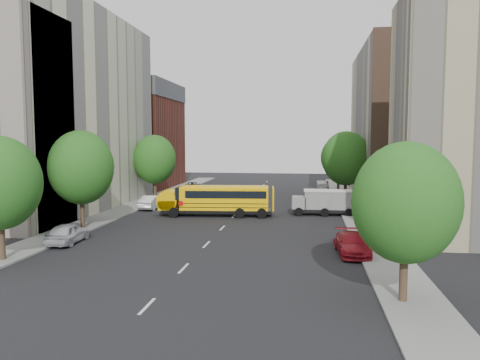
% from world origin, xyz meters
% --- Properties ---
extents(ground, '(120.00, 120.00, 0.00)m').
position_xyz_m(ground, '(0.00, 0.00, 0.00)').
color(ground, black).
rests_on(ground, ground).
extents(sidewalk_left, '(3.00, 80.00, 0.12)m').
position_xyz_m(sidewalk_left, '(-11.50, 5.00, 0.06)').
color(sidewalk_left, slate).
rests_on(sidewalk_left, ground).
extents(sidewalk_right, '(3.00, 80.00, 0.12)m').
position_xyz_m(sidewalk_right, '(11.50, 5.00, 0.06)').
color(sidewalk_right, slate).
rests_on(sidewalk_right, ground).
extents(lane_markings, '(0.15, 64.00, 0.01)m').
position_xyz_m(lane_markings, '(0.00, 10.00, 0.01)').
color(lane_markings, silver).
rests_on(lane_markings, ground).
extents(building_left_cream, '(10.00, 26.00, 20.00)m').
position_xyz_m(building_left_cream, '(-18.00, 6.00, 10.00)').
color(building_left_cream, beige).
rests_on(building_left_cream, ground).
extents(building_left_redbrick, '(10.00, 15.00, 13.00)m').
position_xyz_m(building_left_redbrick, '(-18.00, 28.00, 6.50)').
color(building_left_redbrick, maroon).
rests_on(building_left_redbrick, ground).
extents(building_right_near, '(10.00, 7.00, 17.00)m').
position_xyz_m(building_right_near, '(18.00, -4.50, 8.50)').
color(building_right_near, tan).
rests_on(building_right_near, ground).
extents(building_right_far, '(10.00, 22.00, 18.00)m').
position_xyz_m(building_right_far, '(18.00, 20.00, 9.00)').
color(building_right_far, tan).
rests_on(building_right_far, ground).
extents(building_right_sidewall, '(10.10, 0.30, 18.00)m').
position_xyz_m(building_right_sidewall, '(18.00, 9.00, 9.00)').
color(building_right_sidewall, brown).
rests_on(building_right_sidewall, ground).
extents(street_tree_1, '(5.12, 5.12, 7.90)m').
position_xyz_m(street_tree_1, '(-11.00, -4.00, 4.95)').
color(street_tree_1, '#38281C').
rests_on(street_tree_1, ground).
extents(street_tree_2, '(4.99, 4.99, 7.71)m').
position_xyz_m(street_tree_2, '(-11.00, 14.00, 4.83)').
color(street_tree_2, '#38281C').
rests_on(street_tree_2, ground).
extents(street_tree_3, '(4.61, 4.61, 7.11)m').
position_xyz_m(street_tree_3, '(11.00, -18.00, 4.45)').
color(street_tree_3, '#38281C').
rests_on(street_tree_3, ground).
extents(street_tree_4, '(5.25, 5.25, 8.10)m').
position_xyz_m(street_tree_4, '(11.00, 14.00, 5.08)').
color(street_tree_4, '#38281C').
rests_on(street_tree_4, ground).
extents(street_tree_5, '(4.86, 4.86, 7.51)m').
position_xyz_m(street_tree_5, '(11.00, 26.00, 4.70)').
color(street_tree_5, '#38281C').
rests_on(street_tree_5, ground).
extents(school_bus, '(10.38, 3.27, 2.88)m').
position_xyz_m(school_bus, '(-1.67, 3.95, 1.61)').
color(school_bus, black).
rests_on(school_bus, ground).
extents(safari_truck, '(5.62, 2.12, 2.39)m').
position_xyz_m(safari_truck, '(8.29, 5.90, 1.27)').
color(safari_truck, black).
rests_on(safari_truck, ground).
extents(parked_car_0, '(1.97, 4.34, 1.44)m').
position_xyz_m(parked_car_0, '(-9.60, -8.97, 0.72)').
color(parked_car_0, silver).
rests_on(parked_car_0, ground).
extents(parked_car_1, '(1.91, 4.42, 1.41)m').
position_xyz_m(parked_car_1, '(-9.01, 7.37, 0.71)').
color(parked_car_1, silver).
rests_on(parked_car_1, ground).
extents(parked_car_2, '(2.33, 4.86, 1.33)m').
position_xyz_m(parked_car_2, '(-8.80, 23.66, 0.67)').
color(parked_car_2, black).
rests_on(parked_car_2, ground).
extents(parked_car_3, '(2.19, 4.71, 1.33)m').
position_xyz_m(parked_car_3, '(9.60, -9.36, 0.67)').
color(parked_car_3, maroon).
rests_on(parked_car_3, ground).
extents(parked_car_4, '(1.90, 4.08, 1.35)m').
position_xyz_m(parked_car_4, '(9.60, 11.99, 0.68)').
color(parked_car_4, '#36385F').
rests_on(parked_car_4, ground).
extents(parked_car_5, '(1.62, 4.35, 1.42)m').
position_xyz_m(parked_car_5, '(8.92, 26.52, 0.71)').
color(parked_car_5, gray).
rests_on(parked_car_5, ground).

